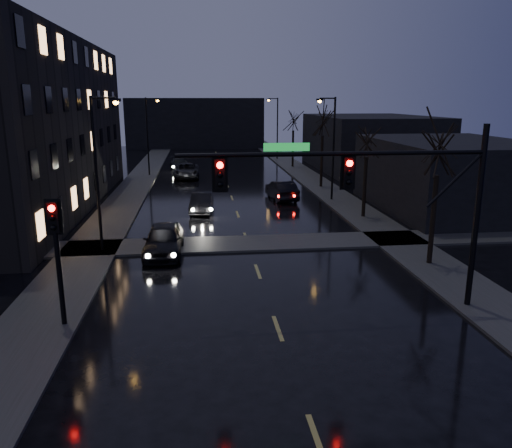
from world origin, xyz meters
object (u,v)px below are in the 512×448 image
object	(u,v)px
oncoming_car_a	(164,240)
oncoming_car_d	(180,164)
lead_car	(282,190)
oncoming_car_c	(187,171)
oncoming_car_b	(202,203)

from	to	relation	value
oncoming_car_a	oncoming_car_d	bearing A→B (deg)	91.72
oncoming_car_a	lead_car	bearing A→B (deg)	59.64
oncoming_car_c	oncoming_car_a	bearing A→B (deg)	-91.15
oncoming_car_c	oncoming_car_d	bearing A→B (deg)	98.93
oncoming_car_c	lead_car	size ratio (longest dim) A/B	1.16
oncoming_car_a	lead_car	xyz separation A→B (m)	(8.44, 13.72, -0.04)
oncoming_car_d	lead_car	bearing A→B (deg)	-72.65
oncoming_car_b	oncoming_car_c	distance (m)	16.19
oncoming_car_a	oncoming_car_c	world-z (taller)	oncoming_car_a
oncoming_car_d	lead_car	distance (m)	20.36
oncoming_car_a	oncoming_car_c	bearing A→B (deg)	89.82
oncoming_car_b	lead_car	xyz separation A→B (m)	(6.41, 3.77, 0.09)
oncoming_car_a	oncoming_car_d	distance (m)	32.13
oncoming_car_b	oncoming_car_a	bearing A→B (deg)	-96.04
oncoming_car_a	oncoming_car_c	distance (m)	26.09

